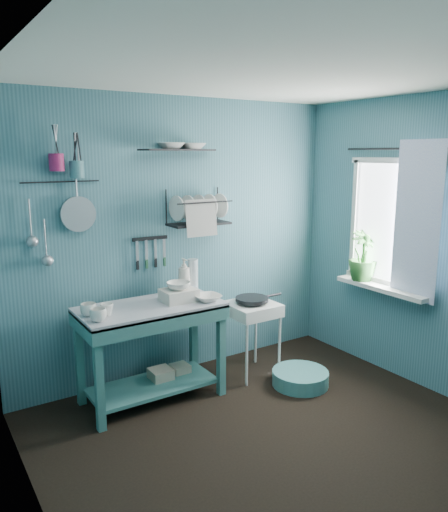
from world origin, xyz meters
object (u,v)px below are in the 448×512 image
storage_tin_large (161,381)px  mug_left (98,315)px  wash_tub (179,295)px  soap_bottle (184,275)px  dish_rack (199,207)px  work_counter (152,353)px  mug_right (89,310)px  floor_basin (300,378)px  frying_pan (252,299)px  water_bottle (193,274)px  storage_tin_small (180,375)px  utensil_cup_teal (77,169)px  mug_mid (107,309)px  colander (78,214)px  utensil_cup_magenta (57,162)px  potted_plant (363,256)px  hotplate_stand (251,339)px

storage_tin_large → mug_left: bearing=-160.1°
wash_tub → soap_bottle: 0.30m
dish_rack → work_counter: bearing=-163.1°
mug_right → soap_bottle: 0.95m
dish_rack → storage_tin_large: bearing=-163.6°
work_counter → floor_basin: bearing=-13.8°
frying_pan → storage_tin_large: frying_pan is taller
water_bottle → storage_tin_large: size_ratio=1.27×
storage_tin_small → utensil_cup_teal: bearing=161.5°
soap_bottle → storage_tin_large: size_ratio=1.36×
wash_tub → dish_rack: bearing=38.6°
mug_mid → colander: colander is taller
wash_tub → storage_tin_large: size_ratio=1.27×
utensil_cup_teal → colander: bearing=90.0°
mug_left → utensil_cup_magenta: 1.19m
mug_mid → water_bottle: 0.95m
mug_mid → potted_plant: (2.39, -0.34, 0.20)m
mug_left → storage_tin_small: bearing=17.1°
wash_tub → soap_bottle: soap_bottle is taller
soap_bottle → utensil_cup_magenta: (-1.00, 0.12, 0.98)m
soap_bottle → hotplate_stand: size_ratio=0.44×
potted_plant → storage_tin_small: 2.02m
utensil_cup_magenta → mug_right: bearing=-76.3°
work_counter → mug_left: 0.68m
storage_tin_small → utensil_cup_magenta: bearing=164.4°
mug_right → hotplate_stand: 1.57m
work_counter → colander: bearing=148.2°
wash_tub → storage_tin_large: (-0.15, 0.07, -0.75)m
water_bottle → work_counter: bearing=-157.1°
utensil_cup_magenta → colander: size_ratio=0.46×
wash_tub → storage_tin_small: size_ratio=1.40×
mug_left → work_counter: bearing=18.4°
wash_tub → water_bottle: (0.27, 0.24, 0.09)m
water_bottle → floor_basin: (0.68, -0.69, -0.89)m
utensil_cup_teal → utensil_cup_magenta: bearing=180.0°
wash_tub → hotplate_stand: 0.90m
storage_tin_large → wash_tub: bearing=-25.0°
mug_mid → wash_tub: size_ratio=0.36×
mug_left → water_bottle: 1.07m
mug_right → frying_pan: size_ratio=0.41×
work_counter → mug_mid: mug_mid is taller
utensil_cup_magenta → floor_basin: 2.71m
mug_right → colander: bearing=78.9°
utensil_cup_teal → floor_basin: 2.58m
hotplate_stand → mug_mid: bearing=171.7°
colander → dish_rack: bearing=-4.4°
water_bottle → colander: bearing=171.9°
mug_right → utensil_cup_teal: 1.08m
dish_rack → storage_tin_large: 1.54m
water_bottle → soap_bottle: bearing=-168.7°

